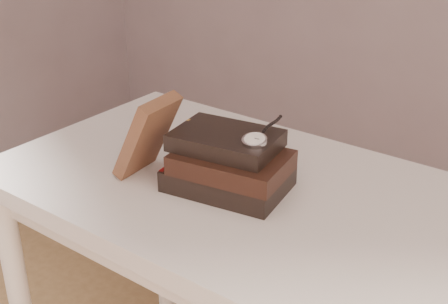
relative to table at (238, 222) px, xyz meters
The scene contains 5 objects.
table is the anchor object (origin of this frame).
book_stack 0.15m from the table, 94.55° to the right, with size 0.25×0.19×0.11m.
journal 0.26m from the table, 154.87° to the right, with size 0.03×0.11×0.18m, color #482A1B.
pocket_watch 0.22m from the table, 22.87° to the right, with size 0.05×0.15×0.02m.
eyeglasses 0.19m from the table, 160.08° to the left, with size 0.11×0.12×0.05m.
Camera 1 is at (0.61, -0.51, 1.32)m, focal length 48.12 mm.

